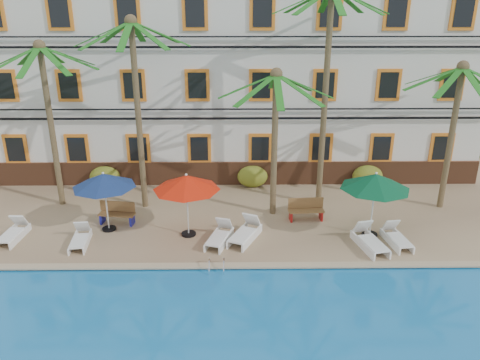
{
  "coord_description": "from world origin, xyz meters",
  "views": [
    {
      "loc": [
        0.26,
        -15.12,
        8.97
      ],
      "look_at": [
        0.46,
        3.0,
        2.0
      ],
      "focal_mm": 35.0,
      "sensor_mm": 36.0,
      "label": 1
    }
  ],
  "objects_px": {
    "palm_a": "(48,101)",
    "lounger_e": "(370,240)",
    "palm_c": "(275,120)",
    "umbrella_green": "(375,182)",
    "lounger_d": "(245,233)",
    "lounger_a": "(13,233)",
    "lounger_c": "(220,236)",
    "umbrella_blue": "(104,181)",
    "palm_d": "(327,71)",
    "umbrella_red": "(186,183)",
    "lounger_b": "(80,238)",
    "bench_right": "(306,209)",
    "palm_e": "(455,114)",
    "bench_left": "(117,213)",
    "lounger_f": "(396,237)",
    "pool_ladder": "(217,268)",
    "palm_b": "(136,89)"
  },
  "relations": [
    {
      "from": "umbrella_blue",
      "to": "lounger_e",
      "type": "distance_m",
      "value": 10.47
    },
    {
      "from": "lounger_b",
      "to": "bench_right",
      "type": "height_order",
      "value": "bench_right"
    },
    {
      "from": "bench_right",
      "to": "lounger_d",
      "type": "bearing_deg",
      "value": -145.43
    },
    {
      "from": "palm_d",
      "to": "bench_left",
      "type": "relative_size",
      "value": 6.07
    },
    {
      "from": "palm_b",
      "to": "palm_e",
      "type": "height_order",
      "value": "palm_b"
    },
    {
      "from": "palm_a",
      "to": "umbrella_blue",
      "type": "bearing_deg",
      "value": -43.38
    },
    {
      "from": "umbrella_green",
      "to": "lounger_d",
      "type": "xyz_separation_m",
      "value": [
        -4.95,
        -0.28,
        -1.99
      ]
    },
    {
      "from": "lounger_d",
      "to": "lounger_a",
      "type": "bearing_deg",
      "value": 179.02
    },
    {
      "from": "palm_d",
      "to": "umbrella_blue",
      "type": "height_order",
      "value": "palm_d"
    },
    {
      "from": "lounger_c",
      "to": "lounger_d",
      "type": "xyz_separation_m",
      "value": [
        0.99,
        0.21,
        0.02
      ]
    },
    {
      "from": "umbrella_blue",
      "to": "lounger_c",
      "type": "height_order",
      "value": "umbrella_blue"
    },
    {
      "from": "palm_c",
      "to": "bench_right",
      "type": "height_order",
      "value": "palm_c"
    },
    {
      "from": "palm_d",
      "to": "bench_right",
      "type": "relative_size",
      "value": 6.17
    },
    {
      "from": "lounger_e",
      "to": "bench_left",
      "type": "distance_m",
      "value": 10.19
    },
    {
      "from": "palm_a",
      "to": "lounger_a",
      "type": "height_order",
      "value": "palm_a"
    },
    {
      "from": "lounger_e",
      "to": "bench_right",
      "type": "bearing_deg",
      "value": 129.68
    },
    {
      "from": "lounger_a",
      "to": "lounger_c",
      "type": "xyz_separation_m",
      "value": [
        8.06,
        -0.37,
        0.01
      ]
    },
    {
      "from": "pool_ladder",
      "to": "umbrella_green",
      "type": "bearing_deg",
      "value": 21.56
    },
    {
      "from": "umbrella_red",
      "to": "umbrella_green",
      "type": "bearing_deg",
      "value": -1.03
    },
    {
      "from": "umbrella_blue",
      "to": "umbrella_red",
      "type": "relative_size",
      "value": 0.96
    },
    {
      "from": "palm_c",
      "to": "lounger_b",
      "type": "distance_m",
      "value": 8.93
    },
    {
      "from": "palm_a",
      "to": "lounger_d",
      "type": "distance_m",
      "value": 10.07
    },
    {
      "from": "palm_a",
      "to": "lounger_f",
      "type": "height_order",
      "value": "palm_a"
    },
    {
      "from": "palm_a",
      "to": "umbrella_green",
      "type": "height_order",
      "value": "palm_a"
    },
    {
      "from": "lounger_c",
      "to": "umbrella_red",
      "type": "bearing_deg",
      "value": 153.48
    },
    {
      "from": "palm_c",
      "to": "bench_right",
      "type": "relative_size",
      "value": 4.1
    },
    {
      "from": "palm_e",
      "to": "lounger_f",
      "type": "height_order",
      "value": "palm_e"
    },
    {
      "from": "lounger_b",
      "to": "umbrella_green",
      "type": "bearing_deg",
      "value": 3.11
    },
    {
      "from": "palm_c",
      "to": "lounger_e",
      "type": "relative_size",
      "value": 3.09
    },
    {
      "from": "lounger_f",
      "to": "bench_left",
      "type": "distance_m",
      "value": 11.23
    },
    {
      "from": "palm_d",
      "to": "palm_c",
      "type": "bearing_deg",
      "value": -155.26
    },
    {
      "from": "palm_a",
      "to": "palm_e",
      "type": "distance_m",
      "value": 17.2
    },
    {
      "from": "palm_a",
      "to": "palm_d",
      "type": "distance_m",
      "value": 11.81
    },
    {
      "from": "umbrella_blue",
      "to": "bench_left",
      "type": "distance_m",
      "value": 1.8
    },
    {
      "from": "palm_c",
      "to": "pool_ladder",
      "type": "height_order",
      "value": "palm_c"
    },
    {
      "from": "palm_c",
      "to": "palm_a",
      "type": "bearing_deg",
      "value": 173.37
    },
    {
      "from": "umbrella_green",
      "to": "lounger_f",
      "type": "relative_size",
      "value": 1.51
    },
    {
      "from": "palm_a",
      "to": "umbrella_red",
      "type": "bearing_deg",
      "value": -27.2
    },
    {
      "from": "umbrella_red",
      "to": "lounger_e",
      "type": "relative_size",
      "value": 1.28
    },
    {
      "from": "bench_left",
      "to": "bench_right",
      "type": "height_order",
      "value": "same"
    },
    {
      "from": "palm_d",
      "to": "umbrella_red",
      "type": "xyz_separation_m",
      "value": [
        -5.67,
        -3.01,
        -3.75
      ]
    },
    {
      "from": "lounger_e",
      "to": "pool_ladder",
      "type": "xyz_separation_m",
      "value": [
        -5.7,
        -1.4,
        -0.3
      ]
    },
    {
      "from": "lounger_c",
      "to": "bench_left",
      "type": "bearing_deg",
      "value": 158.03
    },
    {
      "from": "palm_d",
      "to": "lounger_b",
      "type": "relative_size",
      "value": 5.53
    },
    {
      "from": "umbrella_blue",
      "to": "palm_d",
      "type": "bearing_deg",
      "value": 15.75
    },
    {
      "from": "palm_d",
      "to": "umbrella_green",
      "type": "bearing_deg",
      "value": -64.15
    },
    {
      "from": "palm_c",
      "to": "palm_d",
      "type": "xyz_separation_m",
      "value": [
        2.17,
        1.0,
        1.82
      ]
    },
    {
      "from": "umbrella_blue",
      "to": "lounger_e",
      "type": "relative_size",
      "value": 1.23
    },
    {
      "from": "umbrella_green",
      "to": "bench_left",
      "type": "height_order",
      "value": "umbrella_green"
    },
    {
      "from": "palm_a",
      "to": "lounger_e",
      "type": "bearing_deg",
      "value": -18.01
    }
  ]
}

